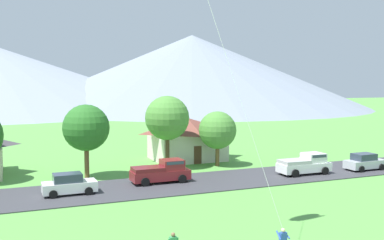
# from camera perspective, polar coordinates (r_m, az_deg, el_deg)

# --- Properties ---
(road_strip) EXTENTS (160.00, 7.69, 0.08)m
(road_strip) POSITION_cam_1_polar(r_m,az_deg,el_deg) (38.92, -6.19, -8.51)
(road_strip) COLOR #38383D
(road_strip) RESTS_ON ground
(mountain_central_ridge) EXTENTS (124.63, 124.63, 26.09)m
(mountain_central_ridge) POSITION_cam_1_polar(r_m,az_deg,el_deg) (163.64, 0.00, 6.20)
(mountain_central_ridge) COLOR gray
(mountain_central_ridge) RESTS_ON ground
(house_left_center) EXTENTS (8.37, 6.90, 4.89)m
(house_left_center) POSITION_cam_1_polar(r_m,az_deg,el_deg) (52.27, -0.64, -2.29)
(house_left_center) COLOR beige
(house_left_center) RESTS_ON ground
(tree_left_of_center) EXTENTS (4.36, 4.36, 6.95)m
(tree_left_of_center) POSITION_cam_1_polar(r_m,az_deg,el_deg) (43.01, -13.32, -0.98)
(tree_left_of_center) COLOR brown
(tree_left_of_center) RESTS_ON ground
(tree_center) EXTENTS (4.63, 4.63, 7.62)m
(tree_center) POSITION_cam_1_polar(r_m,az_deg,el_deg) (46.65, -3.17, 0.24)
(tree_center) COLOR #4C3823
(tree_center) RESTS_ON ground
(tree_right_of_center) EXTENTS (4.06, 4.06, 5.91)m
(tree_right_of_center) POSITION_cam_1_polar(r_m,az_deg,el_deg) (48.14, 3.26, -1.31)
(tree_right_of_center) COLOR brown
(tree_right_of_center) RESTS_ON ground
(parked_car_silver_west_end) EXTENTS (4.26, 2.19, 1.68)m
(parked_car_silver_west_end) POSITION_cam_1_polar(r_m,az_deg,el_deg) (49.25, 21.08, -5.01)
(parked_car_silver_west_end) COLOR #B7BCC1
(parked_car_silver_west_end) RESTS_ON road_strip
(parked_car_white_mid_west) EXTENTS (4.22, 2.12, 1.68)m
(parked_car_white_mid_west) POSITION_cam_1_polar(r_m,az_deg,el_deg) (37.39, -15.37, -7.90)
(parked_car_white_mid_west) COLOR white
(parked_car_white_mid_west) RESTS_ON road_strip
(pickup_truck_maroon_west_side) EXTENTS (5.21, 2.33, 1.99)m
(pickup_truck_maroon_west_side) POSITION_cam_1_polar(r_m,az_deg,el_deg) (40.35, -3.86, -6.53)
(pickup_truck_maroon_west_side) COLOR maroon
(pickup_truck_maroon_west_side) RESTS_ON road_strip
(pickup_truck_white_east_side) EXTENTS (5.23, 2.39, 1.99)m
(pickup_truck_white_east_side) POSITION_cam_1_polar(r_m,az_deg,el_deg) (45.23, 14.20, -5.44)
(pickup_truck_white_east_side) COLOR white
(pickup_truck_white_east_side) RESTS_ON road_strip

